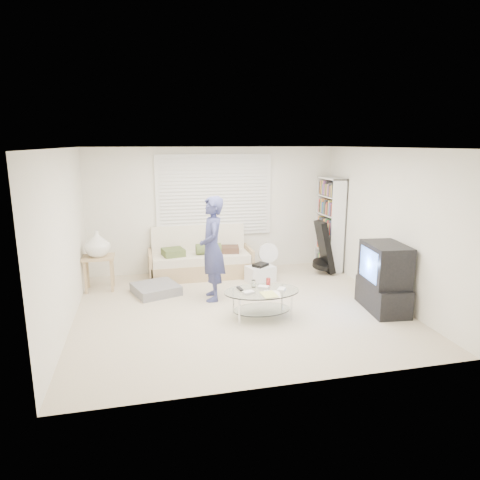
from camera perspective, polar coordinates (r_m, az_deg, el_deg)
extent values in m
plane|color=#B3A78B|center=(6.87, -0.13, -9.16)|extent=(5.00, 5.00, 0.00)
cube|color=silver|center=(8.68, -3.45, 4.03)|extent=(5.00, 0.02, 2.50)
cube|color=silver|center=(4.41, 6.40, -4.67)|extent=(5.00, 0.02, 2.50)
cube|color=silver|center=(6.44, -22.37, 0.01)|extent=(0.02, 4.50, 2.50)
cube|color=silver|center=(7.46, 18.93, 1.92)|extent=(0.02, 4.50, 2.50)
cube|color=white|center=(6.37, -0.15, 12.18)|extent=(5.00, 4.50, 0.02)
cube|color=white|center=(8.61, -3.45, 5.97)|extent=(2.32, 0.06, 1.62)
cube|color=black|center=(8.60, -3.43, 5.96)|extent=(2.20, 0.01, 1.50)
cube|color=silver|center=(8.57, -3.40, 5.94)|extent=(2.16, 0.04, 1.50)
cube|color=silver|center=(8.59, -3.42, 5.96)|extent=(2.32, 0.08, 1.62)
cube|color=tan|center=(8.46, -5.23, -3.83)|extent=(1.94, 0.77, 0.31)
cube|color=beige|center=(8.38, -5.25, -2.35)|extent=(1.86, 0.72, 0.15)
cube|color=beige|center=(8.63, -5.59, 0.07)|extent=(1.86, 0.21, 0.59)
cube|color=tan|center=(8.37, -11.84, -3.43)|extent=(0.06, 0.77, 0.54)
cube|color=tan|center=(8.61, 1.15, -2.69)|extent=(0.06, 0.77, 0.54)
cube|color=#425328|center=(8.27, -8.90, -1.63)|extent=(0.46, 0.46, 0.14)
cylinder|color=#425328|center=(8.30, -4.22, -1.17)|extent=(0.48, 0.21, 0.21)
cube|color=#4E3527|center=(8.44, -1.36, -1.24)|extent=(0.40, 0.40, 0.12)
cube|color=slate|center=(7.66, -11.15, -6.42)|extent=(0.90, 0.90, 0.16)
cube|color=tan|center=(7.95, -18.38, -2.21)|extent=(0.55, 0.44, 0.04)
cube|color=tan|center=(7.90, -19.90, -4.72)|extent=(0.04, 0.04, 0.59)
cube|color=tan|center=(7.86, -16.74, -4.59)|extent=(0.04, 0.04, 0.59)
cube|color=tan|center=(8.21, -19.64, -4.05)|extent=(0.04, 0.04, 0.59)
cube|color=tan|center=(8.17, -16.60, -3.92)|extent=(0.04, 0.04, 0.59)
imported|color=white|center=(7.89, -18.50, -0.45)|extent=(0.44, 0.44, 0.46)
cube|color=white|center=(8.97, 11.93, 2.10)|extent=(0.30, 0.80, 1.89)
cube|color=black|center=(8.65, 11.24, -0.92)|extent=(0.36, 0.38, 1.06)
cylinder|color=black|center=(8.72, 10.90, -3.19)|extent=(0.38, 0.40, 0.19)
cylinder|color=white|center=(8.57, 3.69, -4.58)|extent=(0.27, 0.27, 0.03)
cylinder|color=white|center=(8.52, 3.71, -3.49)|extent=(0.04, 0.04, 0.34)
cylinder|color=white|center=(8.45, 3.73, -1.68)|extent=(0.39, 0.13, 0.40)
cylinder|color=white|center=(8.45, 3.73, -1.68)|extent=(0.10, 0.06, 0.10)
cube|color=white|center=(8.13, 2.73, -4.53)|extent=(0.58, 0.47, 0.30)
cube|color=black|center=(8.08, 2.74, -3.34)|extent=(0.34, 0.33, 0.05)
cube|color=black|center=(7.14, 18.49, -7.13)|extent=(0.62, 1.02, 0.43)
cube|color=black|center=(6.98, 18.80, -3.02)|extent=(0.62, 0.87, 0.63)
cube|color=#5B91FF|center=(6.87, 16.83, -3.13)|extent=(0.09, 0.62, 0.48)
ellipsoid|color=silver|center=(6.42, 2.95, -6.85)|extent=(1.15, 0.74, 0.02)
ellipsoid|color=silver|center=(6.52, 2.92, -9.24)|extent=(0.88, 0.57, 0.01)
cylinder|color=silver|center=(6.20, -0.08, -9.69)|extent=(0.03, 0.03, 0.40)
cylinder|color=silver|center=(6.40, 6.90, -9.05)|extent=(0.03, 0.03, 0.40)
cylinder|color=silver|center=(6.62, -0.91, -8.21)|extent=(0.03, 0.03, 0.40)
cylinder|color=silver|center=(6.80, 5.65, -7.68)|extent=(0.03, 0.03, 0.40)
cube|color=white|center=(6.28, 1.12, -7.01)|extent=(0.18, 0.14, 0.04)
cube|color=white|center=(6.51, 3.15, -6.29)|extent=(0.19, 0.17, 0.04)
cube|color=white|center=(6.44, 5.57, -6.57)|extent=(0.17, 0.19, 0.04)
cylinder|color=silver|center=(6.55, 1.83, -5.84)|extent=(0.07, 0.07, 0.11)
cylinder|color=red|center=(6.62, 3.79, -5.60)|extent=(0.07, 0.07, 0.12)
cube|color=black|center=(6.45, -0.02, -6.51)|extent=(0.07, 0.18, 0.02)
cube|color=white|center=(6.27, 4.31, -7.22)|extent=(0.29, 0.35, 0.01)
cube|color=#D7DB70|center=(6.24, 3.90, -7.25)|extent=(0.23, 0.29, 0.01)
imported|color=navy|center=(7.05, -3.72, -1.18)|extent=(0.46, 0.66, 1.74)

